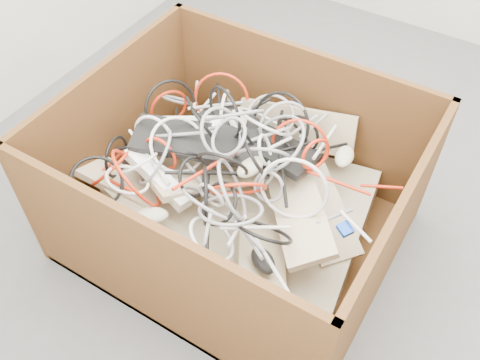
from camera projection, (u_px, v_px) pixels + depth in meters
The scene contains 8 objects.
ground at pixel (316, 205), 2.21m from camera, with size 3.00×3.00×0.00m, color #505053.
cardboard_box at pixel (234, 208), 2.00m from camera, with size 1.13×0.94×0.60m.
keyboard_pile at pixel (238, 181), 1.93m from camera, with size 1.06×0.88×0.29m.
mice_scatter at pixel (237, 176), 1.84m from camera, with size 0.65×0.69×0.18m.
power_strip_left at pixel (188, 124), 1.97m from camera, with size 0.27×0.05×0.04m, color white.
power_strip_right at pixel (158, 177), 1.85m from camera, with size 0.30×0.06×0.04m, color white.
vga_plug at pixel (345, 229), 1.71m from camera, with size 0.04×0.04×0.02m, color #0C3ABE.
cable_tangle at pixel (220, 154), 1.85m from camera, with size 1.05×0.80×0.39m.
Camera 1 is at (0.47, -1.36, 1.72)m, focal length 40.32 mm.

